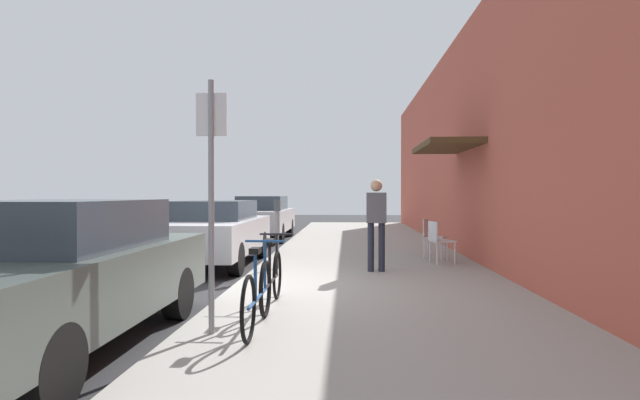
{
  "coord_description": "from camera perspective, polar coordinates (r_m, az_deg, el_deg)",
  "views": [
    {
      "loc": [
        1.79,
        -7.77,
        1.56
      ],
      "look_at": [
        1.04,
        6.45,
        1.38
      ],
      "focal_mm": 28.71,
      "sensor_mm": 36.0,
      "label": 1
    }
  ],
  "objects": [
    {
      "name": "cafe_chair_1",
      "position": [
        11.77,
        12.26,
        -3.87
      ],
      "size": [
        0.56,
        0.56,
        0.87
      ],
      "color": "silver",
      "rests_on": "sidewalk_slab"
    },
    {
      "name": "parking_meter",
      "position": [
        9.86,
        -4.81,
        -3.2
      ],
      "size": [
        0.12,
        0.1,
        1.32
      ],
      "color": "slate",
      "rests_on": "sidewalk_slab"
    },
    {
      "name": "parked_car_1",
      "position": [
        11.36,
        -11.76,
        -3.44
      ],
      "size": [
        1.8,
        4.4,
        1.41
      ],
      "color": "#B7B7BC",
      "rests_on": "ground_plane"
    },
    {
      "name": "building_facade",
      "position": [
        10.26,
        19.31,
        7.22
      ],
      "size": [
        1.4,
        32.0,
        5.46
      ],
      "color": "#BC5442",
      "rests_on": "ground_plane"
    },
    {
      "name": "bicycle_0",
      "position": [
        6.56,
        -5.43,
        -8.75
      ],
      "size": [
        0.46,
        1.71,
        0.9
      ],
      "color": "black",
      "rests_on": "sidewalk_slab"
    },
    {
      "name": "street_sign",
      "position": [
        5.35,
        -12.02,
        1.57
      ],
      "size": [
        0.32,
        0.06,
        2.6
      ],
      "color": "gray",
      "rests_on": "sidewalk_slab"
    },
    {
      "name": "ground_plane",
      "position": [
        8.12,
        -9.93,
        -10.36
      ],
      "size": [
        60.0,
        60.0,
        0.0
      ],
      "primitive_type": "plane",
      "color": "#2D2D30"
    },
    {
      "name": "pedestrian_standing",
      "position": [
        9.5,
        6.29,
        -1.94
      ],
      "size": [
        0.36,
        0.22,
        1.7
      ],
      "color": "#232838",
      "rests_on": "sidewalk_slab"
    },
    {
      "name": "cafe_chair_0",
      "position": [
        10.8,
        13.09,
        -4.28
      ],
      "size": [
        0.52,
        0.52,
        0.87
      ],
      "color": "silver",
      "rests_on": "sidewalk_slab"
    },
    {
      "name": "parked_car_2",
      "position": [
        17.56,
        -6.47,
        -1.9
      ],
      "size": [
        1.8,
        4.4,
        1.48
      ],
      "color": "#B7B7BC",
      "rests_on": "ground_plane"
    },
    {
      "name": "bicycle_1",
      "position": [
        5.56,
        -6.93,
        -10.48
      ],
      "size": [
        0.46,
        1.71,
        0.9
      ],
      "color": "black",
      "rests_on": "sidewalk_slab"
    },
    {
      "name": "sidewalk_slab",
      "position": [
        9.9,
        5.7,
        -8.01
      ],
      "size": [
        4.5,
        32.0,
        0.12
      ],
      "primitive_type": "cube",
      "color": "#9E9B93",
      "rests_on": "ground_plane"
    },
    {
      "name": "parked_car_0",
      "position": [
        5.74,
        -27.48,
        -7.28
      ],
      "size": [
        1.8,
        4.4,
        1.49
      ],
      "color": "#47514C",
      "rests_on": "ground_plane"
    }
  ]
}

